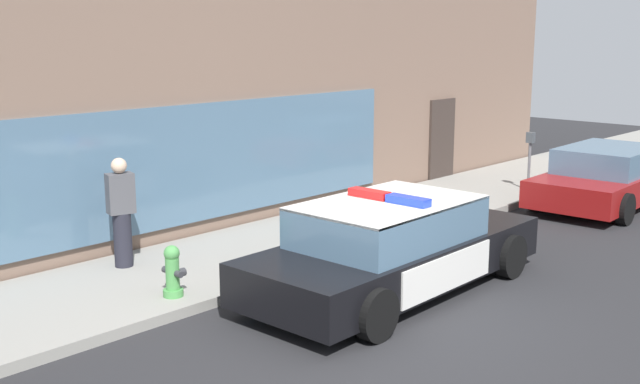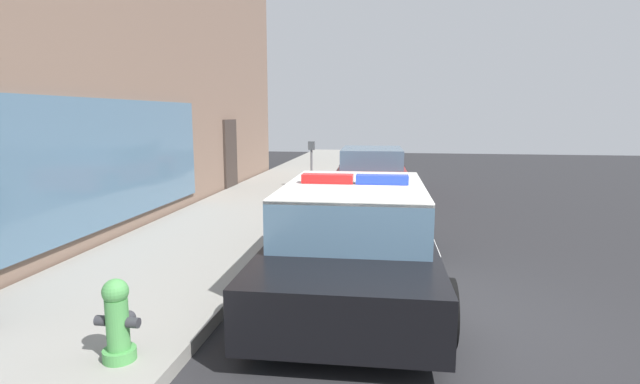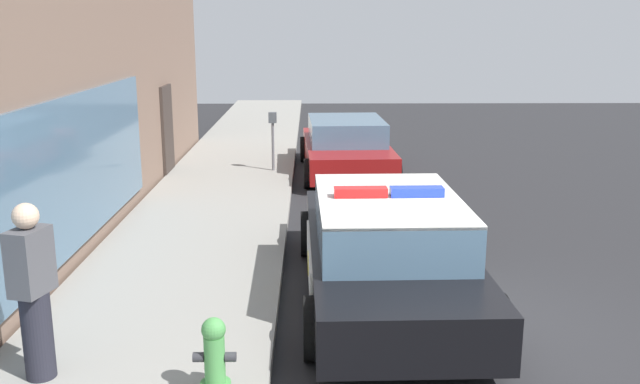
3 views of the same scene
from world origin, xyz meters
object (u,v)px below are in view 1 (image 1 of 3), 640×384
at_px(fire_hydrant, 173,272).
at_px(pedestrian_on_sidewalk, 121,212).
at_px(car_down_street, 608,177).
at_px(police_cruiser, 393,247).
at_px(parking_meter, 530,150).

xyz_separation_m(fire_hydrant, pedestrian_on_sidewalk, (0.30, 1.70, 0.51)).
distance_m(car_down_street, pedestrian_on_sidewalk, 10.55).
relative_size(police_cruiser, parking_meter, 3.83).
bearing_deg(pedestrian_on_sidewalk, parking_meter, 95.88).
relative_size(fire_hydrant, parking_meter, 0.54).
bearing_deg(fire_hydrant, police_cruiser, -35.24).
xyz_separation_m(fire_hydrant, car_down_street, (10.28, -1.71, 0.13)).
distance_m(car_down_street, parking_meter, 1.79).
bearing_deg(fire_hydrant, parking_meter, -0.07).
height_order(fire_hydrant, parking_meter, parking_meter).
bearing_deg(pedestrian_on_sidewalk, car_down_street, 87.11).
distance_m(fire_hydrant, parking_meter, 9.94).
height_order(police_cruiser, fire_hydrant, police_cruiser).
bearing_deg(police_cruiser, car_down_street, -0.36).
relative_size(pedestrian_on_sidewalk, parking_meter, 1.28).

